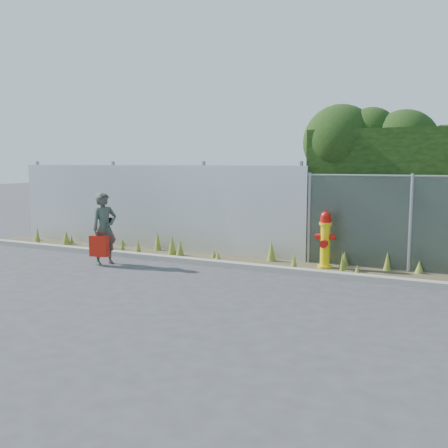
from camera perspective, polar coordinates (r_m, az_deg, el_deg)
ground at (r=9.19m, az=-2.15°, el=-7.28°), size 80.00×80.00×0.00m
curb at (r=10.75m, az=2.38°, el=-4.83°), size 16.00×0.22×0.12m
weed_strip at (r=11.41m, az=2.39°, el=-3.84°), size 16.00×1.25×0.53m
corrugated_fence at (r=13.21m, az=-8.48°, el=1.90°), size 8.50×0.21×2.30m
fire_hydrant at (r=10.90m, az=11.47°, el=-1.84°), size 0.42×0.38×1.27m
woman at (r=11.42m, az=-13.51°, el=-0.52°), size 0.59×0.69×1.61m
red_tote_bag at (r=11.33m, az=-14.07°, el=-2.45°), size 0.42×0.15×0.55m
black_shoulder_bag at (r=11.51m, az=-13.22°, el=0.32°), size 0.22×0.09×0.16m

